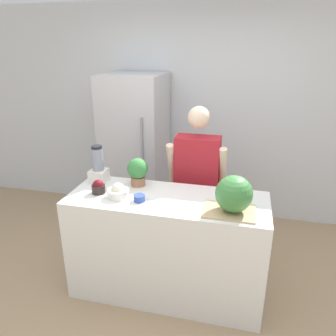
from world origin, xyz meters
TOP-DOWN VIEW (x-y plane):
  - ground_plane at (0.00, 0.00)m, footprint 14.00×14.00m
  - wall_back at (0.00, 1.97)m, footprint 8.00×0.06m
  - counter_island at (0.00, 0.32)m, footprint 1.66×0.64m
  - refrigerator at (-0.69, 1.55)m, footprint 0.68×0.76m
  - person at (0.16, 0.90)m, footprint 0.57×0.26m
  - cutting_board at (0.52, 0.19)m, footprint 0.39×0.29m
  - watermelon at (0.54, 0.19)m, footprint 0.28×0.28m
  - bowl_cherries at (-0.59, 0.27)m, footprint 0.11×0.11m
  - bowl_cream at (-0.40, 0.23)m, footprint 0.18×0.18m
  - bowl_small_blue at (-0.20, 0.20)m, footprint 0.09×0.09m
  - blender at (-0.68, 0.49)m, footprint 0.15×0.15m
  - potted_plant at (-0.31, 0.50)m, footprint 0.18×0.18m

SIDE VIEW (x-z plane):
  - ground_plane at x=0.00m, z-range 0.00..0.00m
  - counter_island at x=0.00m, z-range 0.00..0.94m
  - person at x=0.16m, z-range 0.01..1.61m
  - refrigerator at x=-0.69m, z-range 0.00..1.82m
  - cutting_board at x=0.52m, z-range 0.94..0.95m
  - bowl_small_blue at x=-0.20m, z-range 0.94..0.99m
  - bowl_cream at x=-0.40m, z-range 0.92..1.05m
  - bowl_cherries at x=-0.59m, z-range 0.93..1.05m
  - potted_plant at x=-0.31m, z-range 0.95..1.20m
  - blender at x=-0.68m, z-range 0.90..1.25m
  - watermelon at x=0.54m, z-range 0.95..1.23m
  - wall_back at x=0.00m, z-range 0.00..2.60m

